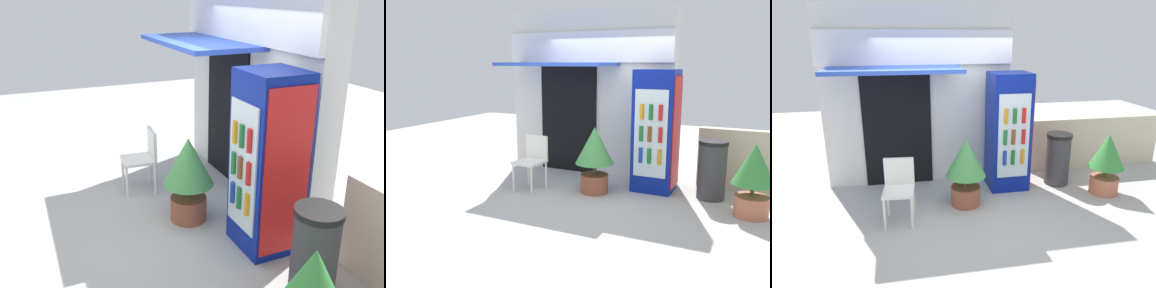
% 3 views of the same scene
% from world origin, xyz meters
% --- Properties ---
extents(ground, '(16.00, 16.00, 0.00)m').
position_xyz_m(ground, '(0.00, 0.00, 0.00)').
color(ground, '#B2B2AD').
extents(storefront_building, '(3.17, 1.30, 3.01)m').
position_xyz_m(storefront_building, '(-0.56, 1.48, 1.54)').
color(storefront_building, silver).
rests_on(storefront_building, ground).
extents(drink_cooler, '(0.67, 0.66, 1.97)m').
position_xyz_m(drink_cooler, '(0.91, 0.86, 0.98)').
color(drink_cooler, navy).
rests_on(drink_cooler, ground).
extents(plastic_chair, '(0.46, 0.49, 0.88)m').
position_xyz_m(plastic_chair, '(-0.94, 0.06, 0.52)').
color(plastic_chair, white).
rests_on(plastic_chair, ground).
extents(potted_plant_near_shop, '(0.61, 0.61, 1.07)m').
position_xyz_m(potted_plant_near_shop, '(0.07, 0.31, 0.64)').
color(potted_plant_near_shop, '#995138').
rests_on(potted_plant_near_shop, ground).
extents(potted_plant_curbside, '(0.56, 0.56, 1.02)m').
position_xyz_m(potted_plant_curbside, '(2.41, 0.28, 0.59)').
color(potted_plant_curbside, '#BC6B4C').
rests_on(potted_plant_curbside, ground).
extents(trash_bin, '(0.44, 0.44, 0.91)m').
position_xyz_m(trash_bin, '(1.81, 0.81, 0.46)').
color(trash_bin, '#38383D').
rests_on(trash_bin, ground).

